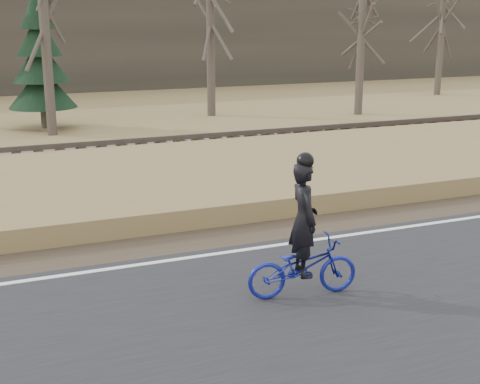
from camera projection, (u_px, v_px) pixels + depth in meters
name	position (u px, v px, depth m)	size (l,w,h in m)	color
ground	(291.00, 250.00, 12.56)	(120.00, 120.00, 0.00)	olive
road	(364.00, 300.00, 10.32)	(120.00, 6.00, 0.06)	black
edge_line	(286.00, 244.00, 12.72)	(120.00, 0.12, 0.01)	silver
shoulder	(265.00, 231.00, 13.62)	(120.00, 1.60, 0.04)	#473A2B
embankment	(214.00, 187.00, 16.25)	(120.00, 5.00, 0.44)	olive
ballast	(169.00, 157.00, 19.64)	(120.00, 3.00, 0.45)	slate
railroad	(169.00, 147.00, 19.56)	(120.00, 2.40, 0.29)	black
treeline_backdrop	(59.00, 38.00, 38.58)	(120.00, 4.00, 6.00)	#383328
cyclist	(303.00, 251.00, 10.23)	(1.82, 0.84, 2.27)	navy
bare_tree_near_left	(45.00, 32.00, 23.69)	(0.36, 0.36, 7.39)	#4B4237
bare_tree_center	(211.00, 27.00, 28.42)	(0.36, 0.36, 7.57)	#4B4237
bare_tree_right	(361.00, 35.00, 28.89)	(0.36, 0.36, 6.88)	#4B4237
bare_tree_far_right	(442.00, 25.00, 36.10)	(0.36, 0.36, 7.56)	#4B4237
conifer	(40.00, 63.00, 25.47)	(2.60, 2.60, 5.34)	#4B4237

